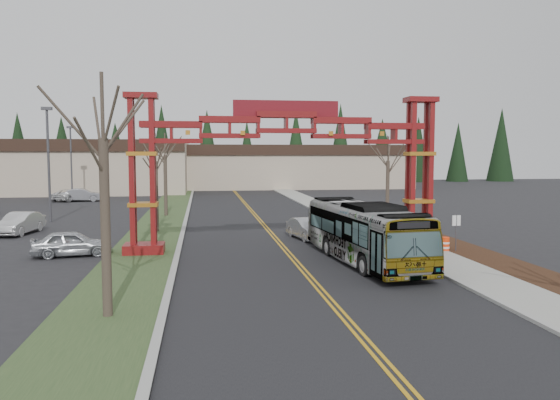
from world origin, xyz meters
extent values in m
plane|color=black|center=(0.00, 0.00, 0.00)|extent=(200.00, 200.00, 0.00)
cube|color=black|center=(0.00, 25.00, 0.01)|extent=(12.00, 110.00, 0.02)
cube|color=#BF8A16|center=(-0.12, 25.00, 0.03)|extent=(0.12, 100.00, 0.01)
cube|color=#BF8A16|center=(0.12, 25.00, 0.03)|extent=(0.12, 100.00, 0.01)
cube|color=#9D9D98|center=(6.15, 25.00, 0.07)|extent=(0.30, 110.00, 0.15)
cube|color=gray|center=(7.60, 25.00, 0.08)|extent=(2.60, 110.00, 0.14)
cube|color=black|center=(10.20, 10.00, 0.06)|extent=(2.60, 50.00, 0.12)
cube|color=#2F4623|center=(-8.00, 25.00, 0.04)|extent=(4.00, 110.00, 0.08)
cube|color=#9D9D98|center=(-6.15, 25.00, 0.07)|extent=(0.30, 110.00, 0.15)
cube|color=maroon|center=(-8.00, 18.00, 0.30)|extent=(2.20, 1.60, 0.60)
cube|color=maroon|center=(-8.55, 17.65, 4.60)|extent=(0.28, 0.28, 8.00)
cube|color=maroon|center=(-7.45, 17.65, 4.60)|extent=(0.28, 0.28, 8.00)
cube|color=maroon|center=(-8.55, 18.35, 4.60)|extent=(0.28, 0.28, 8.00)
cube|color=maroon|center=(-7.45, 18.35, 4.60)|extent=(0.28, 0.28, 8.00)
cube|color=#BF7821|center=(-8.00, 18.00, 2.80)|extent=(1.60, 1.10, 0.22)
cube|color=#BF7821|center=(-8.00, 18.00, 5.60)|extent=(1.60, 1.10, 0.22)
cube|color=maroon|center=(-8.00, 18.00, 8.75)|extent=(1.80, 1.20, 0.30)
cube|color=maroon|center=(8.00, 18.00, 0.30)|extent=(2.20, 1.60, 0.60)
cube|color=maroon|center=(7.45, 17.65, 4.60)|extent=(0.28, 0.28, 8.00)
cube|color=maroon|center=(8.55, 17.65, 4.60)|extent=(0.28, 0.28, 8.00)
cube|color=maroon|center=(7.45, 18.35, 4.60)|extent=(0.28, 0.28, 8.00)
cube|color=maroon|center=(8.55, 18.35, 4.60)|extent=(0.28, 0.28, 8.00)
cube|color=#BF7821|center=(8.00, 18.00, 2.80)|extent=(1.60, 1.10, 0.22)
cube|color=#BF7821|center=(8.00, 18.00, 5.60)|extent=(1.60, 1.10, 0.22)
cube|color=maroon|center=(8.00, 18.00, 8.75)|extent=(1.80, 1.20, 0.30)
cube|color=maroon|center=(0.00, 18.00, 7.50)|extent=(16.00, 0.90, 1.00)
cube|color=maroon|center=(0.00, 18.00, 6.60)|extent=(16.00, 0.90, 0.60)
cube|color=maroon|center=(0.00, 18.00, 8.15)|extent=(6.00, 0.25, 0.90)
cube|color=#BCA790|center=(-30.00, 72.00, 3.75)|extent=(46.00, 22.00, 7.50)
cube|color=black|center=(-30.00, 60.90, 6.70)|extent=(46.00, 0.40, 1.60)
cube|color=#BCA790|center=(10.00, 80.00, 3.50)|extent=(38.00, 20.00, 7.00)
cube|color=black|center=(10.00, 69.90, 6.20)|extent=(38.00, 0.40, 1.60)
cone|color=black|center=(-38.00, 92.00, 6.50)|extent=(5.60, 5.60, 13.00)
cylinder|color=#382D26|center=(-38.00, 92.00, 0.80)|extent=(0.80, 0.80, 1.60)
cone|color=black|center=(-29.50, 92.00, 6.50)|extent=(5.60, 5.60, 13.00)
cylinder|color=#382D26|center=(-29.50, 92.00, 0.80)|extent=(0.80, 0.80, 1.60)
cone|color=black|center=(-21.00, 92.00, 6.50)|extent=(5.60, 5.60, 13.00)
cylinder|color=#382D26|center=(-21.00, 92.00, 0.80)|extent=(0.80, 0.80, 1.60)
cone|color=black|center=(-12.50, 92.00, 6.50)|extent=(5.60, 5.60, 13.00)
cylinder|color=#382D26|center=(-12.50, 92.00, 0.80)|extent=(0.80, 0.80, 1.60)
cone|color=black|center=(-4.00, 92.00, 6.50)|extent=(5.60, 5.60, 13.00)
cylinder|color=#382D26|center=(-4.00, 92.00, 0.80)|extent=(0.80, 0.80, 1.60)
cone|color=black|center=(4.50, 92.00, 6.50)|extent=(5.60, 5.60, 13.00)
cylinder|color=#382D26|center=(4.50, 92.00, 0.80)|extent=(0.80, 0.80, 1.60)
cone|color=black|center=(13.00, 92.00, 6.50)|extent=(5.60, 5.60, 13.00)
cylinder|color=#382D26|center=(13.00, 92.00, 0.80)|extent=(0.80, 0.80, 1.60)
cone|color=black|center=(21.50, 92.00, 6.50)|extent=(5.60, 5.60, 13.00)
cylinder|color=#382D26|center=(21.50, 92.00, 0.80)|extent=(0.80, 0.80, 1.60)
cone|color=black|center=(30.00, 92.00, 6.50)|extent=(5.60, 5.60, 13.00)
cylinder|color=#382D26|center=(30.00, 92.00, 0.80)|extent=(0.80, 0.80, 1.60)
cone|color=black|center=(38.50, 92.00, 6.50)|extent=(5.60, 5.60, 13.00)
cylinder|color=#382D26|center=(38.50, 92.00, 0.80)|extent=(0.80, 0.80, 1.60)
cone|color=black|center=(47.00, 92.00, 6.50)|extent=(5.60, 5.60, 13.00)
cylinder|color=#382D26|center=(47.00, 92.00, 0.80)|extent=(0.80, 0.80, 1.60)
cone|color=black|center=(55.50, 92.00, 6.50)|extent=(5.60, 5.60, 13.00)
cylinder|color=#382D26|center=(55.50, 92.00, 0.80)|extent=(0.80, 0.80, 1.60)
imported|color=#9D9FA5|center=(3.43, 14.00, 1.56)|extent=(3.71, 11.44, 3.13)
imported|color=#A5A8AD|center=(2.02, 22.00, 0.69)|extent=(2.28, 4.39, 1.38)
imported|color=#B7BBC0|center=(-11.86, 18.00, 0.71)|extent=(4.41, 2.34, 1.43)
imported|color=silver|center=(-17.37, 27.09, 0.76)|extent=(2.35, 4.80, 1.52)
imported|color=#9C9DA3|center=(-18.77, 53.73, 0.76)|extent=(4.76, 2.02, 1.53)
imported|color=white|center=(-20.22, 54.70, 0.70)|extent=(4.22, 5.53, 1.40)
cylinder|color=#382D26|center=(-8.00, 6.05, 3.06)|extent=(0.33, 0.33, 6.11)
cylinder|color=#382D26|center=(-8.00, 6.05, 7.15)|extent=(0.12, 0.12, 2.28)
cylinder|color=#382D26|center=(-8.00, 26.62, 2.54)|extent=(0.30, 0.30, 5.07)
cylinder|color=#382D26|center=(-8.00, 26.62, 6.01)|extent=(0.11, 0.11, 2.05)
cylinder|color=#382D26|center=(-8.00, 36.76, 2.68)|extent=(0.32, 0.32, 5.36)
cylinder|color=#382D26|center=(-8.00, 36.76, 6.35)|extent=(0.12, 0.12, 2.18)
cylinder|color=#382D26|center=(10.00, 29.22, 2.52)|extent=(0.29, 0.29, 5.05)
cylinder|color=#382D26|center=(10.00, 29.22, 5.96)|extent=(0.11, 0.11, 2.01)
cylinder|color=#3F3F44|center=(-17.10, 33.79, 4.57)|extent=(0.20, 0.20, 9.14)
cube|color=#3F3F44|center=(-17.10, 33.79, 9.24)|extent=(0.81, 0.41, 0.25)
cylinder|color=#3F3F44|center=(-19.94, 54.05, 4.30)|extent=(0.19, 0.19, 8.59)
cube|color=#3F3F44|center=(-19.94, 54.05, 8.69)|extent=(0.76, 0.38, 0.24)
cylinder|color=#3F3F44|center=(9.39, 15.90, 1.07)|extent=(0.06, 0.06, 2.15)
cube|color=white|center=(9.39, 15.90, 1.85)|extent=(0.49, 0.05, 0.59)
cylinder|color=#F83A0D|center=(8.82, 16.04, 0.45)|extent=(0.47, 0.47, 0.90)
cylinder|color=white|center=(8.82, 16.04, 0.58)|extent=(0.48, 0.48, 0.11)
cylinder|color=white|center=(8.82, 16.04, 0.31)|extent=(0.48, 0.48, 0.11)
cylinder|color=#F83A0D|center=(9.28, 18.61, 0.53)|extent=(0.55, 0.55, 1.06)
cylinder|color=white|center=(9.28, 18.61, 0.69)|extent=(0.57, 0.57, 0.13)
cylinder|color=white|center=(9.28, 18.61, 0.37)|extent=(0.57, 0.57, 0.13)
cylinder|color=#F83A0D|center=(9.28, 21.65, 0.47)|extent=(0.49, 0.49, 0.94)
cylinder|color=white|center=(9.28, 21.65, 0.61)|extent=(0.51, 0.51, 0.11)
cylinder|color=white|center=(9.28, 21.65, 0.33)|extent=(0.51, 0.51, 0.11)
camera|label=1|loc=(-4.75, -12.83, 5.59)|focal=35.00mm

